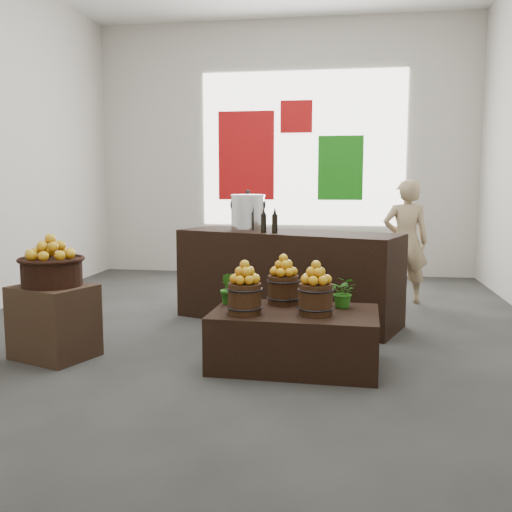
# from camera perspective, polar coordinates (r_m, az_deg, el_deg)

# --- Properties ---
(ground) EXTENTS (7.00, 7.00, 0.00)m
(ground) POSITION_cam_1_polar(r_m,az_deg,el_deg) (5.93, -0.89, -7.05)
(ground) COLOR #393936
(ground) RESTS_ON ground
(back_wall) EXTENTS (6.00, 0.04, 4.00)m
(back_wall) POSITION_cam_1_polar(r_m,az_deg,el_deg) (9.23, 2.78, 10.62)
(back_wall) COLOR beige
(back_wall) RESTS_ON ground
(back_opening) EXTENTS (3.20, 0.02, 2.40)m
(back_opening) POSITION_cam_1_polar(r_m,az_deg,el_deg) (9.18, 4.67, 10.62)
(back_opening) COLOR white
(back_opening) RESTS_ON back_wall
(deco_red_left) EXTENTS (0.90, 0.04, 1.40)m
(deco_red_left) POSITION_cam_1_polar(r_m,az_deg,el_deg) (9.27, -0.99, 10.00)
(deco_red_left) COLOR #B10D0F
(deco_red_left) RESTS_ON back_wall
(deco_green_right) EXTENTS (0.70, 0.04, 1.00)m
(deco_green_right) POSITION_cam_1_polar(r_m,az_deg,el_deg) (9.13, 8.44, 8.70)
(deco_green_right) COLOR #177712
(deco_green_right) RESTS_ON back_wall
(deco_red_upper) EXTENTS (0.50, 0.04, 0.50)m
(deco_red_upper) POSITION_cam_1_polar(r_m,az_deg,el_deg) (9.22, 4.06, 13.73)
(deco_red_upper) COLOR #B10D0F
(deco_red_upper) RESTS_ON back_wall
(crate) EXTENTS (0.75, 0.69, 0.62)m
(crate) POSITION_cam_1_polar(r_m,az_deg,el_deg) (5.14, -19.54, -6.20)
(crate) COLOR #44301F
(crate) RESTS_ON ground
(wicker_basket) EXTENTS (0.49, 0.49, 0.22)m
(wicker_basket) POSITION_cam_1_polar(r_m,az_deg,el_deg) (5.06, -19.74, -1.56)
(wicker_basket) COLOR black
(wicker_basket) RESTS_ON crate
(apples_in_basket) EXTENTS (0.39, 0.39, 0.21)m
(apples_in_basket) POSITION_cam_1_polar(r_m,az_deg,el_deg) (5.03, -19.85, 0.87)
(apples_in_basket) COLOR #A82005
(apples_in_basket) RESTS_ON wicker_basket
(display_table) EXTENTS (1.35, 0.86, 0.46)m
(display_table) POSITION_cam_1_polar(r_m,az_deg,el_deg) (4.66, 3.90, -8.22)
(display_table) COLOR black
(display_table) RESTS_ON ground
(apple_bucket_front_left) EXTENTS (0.26, 0.26, 0.24)m
(apple_bucket_front_left) POSITION_cam_1_polar(r_m,az_deg,el_deg) (4.46, -1.15, -4.29)
(apple_bucket_front_left) COLOR #381E0F
(apple_bucket_front_left) RESTS_ON display_table
(apples_in_bucket_front_left) EXTENTS (0.20, 0.20, 0.18)m
(apples_in_bucket_front_left) POSITION_cam_1_polar(r_m,az_deg,el_deg) (4.42, -1.15, -1.62)
(apples_in_bucket_front_left) COLOR #A82005
(apples_in_bucket_front_left) RESTS_ON apple_bucket_front_left
(apple_bucket_front_right) EXTENTS (0.26, 0.26, 0.24)m
(apple_bucket_front_right) POSITION_cam_1_polar(r_m,az_deg,el_deg) (4.46, 5.98, -4.33)
(apple_bucket_front_right) COLOR #381E0F
(apple_bucket_front_right) RESTS_ON display_table
(apples_in_bucket_front_right) EXTENTS (0.20, 0.20, 0.18)m
(apples_in_bucket_front_right) POSITION_cam_1_polar(r_m,az_deg,el_deg) (4.42, 6.01, -1.67)
(apples_in_bucket_front_right) COLOR #A82005
(apples_in_bucket_front_right) RESTS_ON apple_bucket_front_right
(apple_bucket_rear) EXTENTS (0.26, 0.26, 0.24)m
(apple_bucket_rear) POSITION_cam_1_polar(r_m,az_deg,el_deg) (4.83, 2.74, -3.39)
(apple_bucket_rear) COLOR #381E0F
(apple_bucket_rear) RESTS_ON display_table
(apples_in_bucket_rear) EXTENTS (0.20, 0.20, 0.18)m
(apples_in_bucket_rear) POSITION_cam_1_polar(r_m,az_deg,el_deg) (4.79, 2.75, -0.93)
(apples_in_bucket_rear) COLOR #A82005
(apples_in_bucket_rear) RESTS_ON apple_bucket_rear
(herb_garnish_right) EXTENTS (0.29, 0.27, 0.26)m
(herb_garnish_right) POSITION_cam_1_polar(r_m,az_deg,el_deg) (4.73, 8.79, -3.58)
(herb_garnish_right) COLOR #246916
(herb_garnish_right) RESTS_ON display_table
(herb_garnish_left) EXTENTS (0.18, 0.17, 0.27)m
(herb_garnish_left) POSITION_cam_1_polar(r_m,az_deg,el_deg) (4.82, -2.75, -3.24)
(herb_garnish_left) COLOR #246916
(herb_garnish_left) RESTS_ON display_table
(counter) EXTENTS (2.47, 1.51, 0.96)m
(counter) POSITION_cam_1_polar(r_m,az_deg,el_deg) (6.07, 3.15, -2.08)
(counter) COLOR black
(counter) RESTS_ON ground
(stock_pot_left) EXTENTS (0.36, 0.36, 0.36)m
(stock_pot_left) POSITION_cam_1_polar(r_m,az_deg,el_deg) (6.22, -0.81, 4.30)
(stock_pot_left) COLOR silver
(stock_pot_left) RESTS_ON counter
(oil_cruets) EXTENTS (0.18, 0.12, 0.27)m
(oil_cruets) POSITION_cam_1_polar(r_m,az_deg,el_deg) (5.79, 2.17, 3.59)
(oil_cruets) COLOR black
(oil_cruets) RESTS_ON counter
(shopper) EXTENTS (0.57, 0.39, 1.52)m
(shopper) POSITION_cam_1_polar(r_m,az_deg,el_deg) (7.19, 14.73, 1.40)
(shopper) COLOR #9F8761
(shopper) RESTS_ON ground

